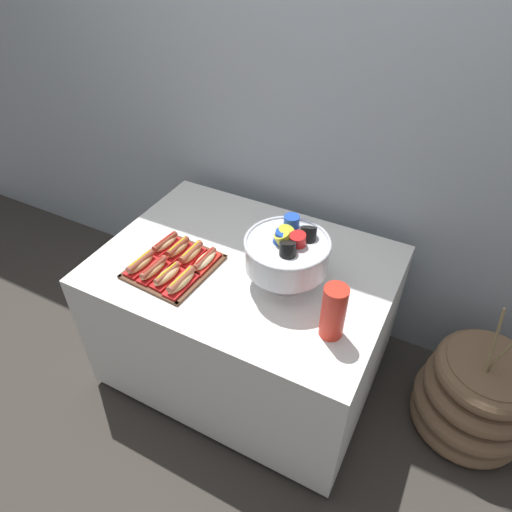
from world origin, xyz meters
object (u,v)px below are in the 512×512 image
floor_vase (476,396)px  cup_stack (333,312)px  serving_tray (174,267)px  hot_dog_4 (165,244)px  hot_dog_0 (141,264)px  hot_dog_1 (154,270)px  hot_dog_3 (181,282)px  hot_dog_6 (191,254)px  hot_dog_2 (167,276)px  hot_dog_7 (205,261)px  buffet_table (246,317)px  hot_dog_5 (178,249)px  punch_bowl (288,252)px

floor_vase → cup_stack: 0.98m
serving_tray → hot_dog_4: hot_dog_4 is taller
floor_vase → serving_tray: 1.52m
serving_tray → hot_dog_0: 0.14m
hot_dog_1 → cup_stack: cup_stack is taller
cup_stack → hot_dog_1: bearing=-176.6°
floor_vase → hot_dog_1: bearing=-162.4°
hot_dog_3 → hot_dog_6: (-0.06, 0.17, 0.00)m
hot_dog_0 → hot_dog_1: 0.08m
floor_vase → hot_dog_0: 1.65m
serving_tray → hot_dog_2: hot_dog_2 is taller
hot_dog_7 → hot_dog_0: bearing=-147.4°
buffet_table → hot_dog_2: bearing=-131.6°
hot_dog_2 → cup_stack: cup_stack is taller
serving_tray → cup_stack: cup_stack is taller
hot_dog_1 → hot_dog_5: (0.01, 0.16, 0.00)m
serving_tray → hot_dog_7: 0.14m
buffet_table → hot_dog_7: 0.42m
hot_dog_5 → hot_dog_0: bearing=-118.1°
hot_dog_3 → floor_vase: bearing=19.9°
cup_stack → hot_dog_7: bearing=170.3°
hot_dog_7 → hot_dog_3: bearing=-93.7°
hot_dog_2 → hot_dog_3: (0.07, -0.00, 0.00)m
hot_dog_5 → cup_stack: bearing=-8.6°
hot_dog_1 → hot_dog_6: 0.18m
hot_dog_3 → hot_dog_5: hot_dog_3 is taller
hot_dog_6 → punch_bowl: size_ratio=0.45×
floor_vase → hot_dog_2: (-1.34, -0.45, 0.55)m
hot_dog_4 → hot_dog_7: bearing=-3.7°
hot_dog_5 → hot_dog_7: (0.15, -0.01, -0.00)m
hot_dog_6 → hot_dog_1: bearing=-118.1°
floor_vase → cup_stack: (-0.62, -0.40, 0.64)m
hot_dog_4 → hot_dog_0: bearing=-93.7°
hot_dog_3 → punch_bowl: punch_bowl is taller
hot_dog_2 → punch_bowl: bearing=27.5°
hot_dog_6 → hot_dog_7: bearing=-3.7°
cup_stack → hot_dog_5: bearing=171.4°
floor_vase → hot_dog_7: (-1.26, -0.29, 0.55)m
cup_stack → hot_dog_2: bearing=-175.9°
hot_dog_3 → hot_dog_7: size_ratio=1.08×
buffet_table → hot_dog_3: bearing=-120.6°
buffet_table → hot_dog_4: 0.54m
serving_tray → hot_dog_0: bearing=-147.4°
buffet_table → hot_dog_4: bearing=-166.9°
hot_dog_0 → hot_dog_4: bearing=86.3°
hot_dog_6 → cup_stack: size_ratio=0.68×
hot_dog_2 → cup_stack: 0.72m
hot_dog_4 → hot_dog_1: bearing=-69.3°
serving_tray → punch_bowl: size_ratio=1.08×
hot_dog_5 → cup_stack: (0.78, -0.12, 0.08)m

